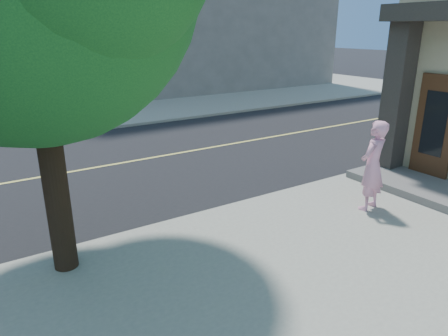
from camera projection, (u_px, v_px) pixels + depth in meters
sidewalk_ne at (168, 82)px, 30.77m from camera, size 29.00×25.00×0.12m
man_on_phone at (373, 166)px, 8.66m from camera, size 0.80×0.61×1.95m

